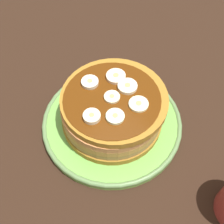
% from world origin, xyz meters
% --- Properties ---
extents(ground_plane, '(1.40, 1.40, 0.03)m').
position_xyz_m(ground_plane, '(0.00, 0.00, -0.01)').
color(ground_plane, black).
extents(plate, '(0.27, 0.27, 0.02)m').
position_xyz_m(plate, '(0.00, 0.00, 0.01)').
color(plate, '#72B74C').
rests_on(plate, ground_plane).
extents(pancake_stack, '(0.19, 0.20, 0.07)m').
position_xyz_m(pancake_stack, '(-0.00, 0.00, 0.05)').
color(pancake_stack, olive).
rests_on(pancake_stack, plate).
extents(banana_slice_0, '(0.03, 0.03, 0.01)m').
position_xyz_m(banana_slice_0, '(0.00, -0.00, 0.09)').
color(banana_slice_0, '#F2E7B5').
rests_on(banana_slice_0, pancake_stack).
extents(banana_slice_1, '(0.03, 0.03, 0.01)m').
position_xyz_m(banana_slice_1, '(0.00, 0.04, 0.09)').
color(banana_slice_1, '#F1E4C2').
rests_on(banana_slice_1, pancake_stack).
extents(banana_slice_2, '(0.03, 0.03, 0.01)m').
position_xyz_m(banana_slice_2, '(0.04, 0.02, 0.09)').
color(banana_slice_2, '#F7F2B9').
rests_on(banana_slice_2, pancake_stack).
extents(banana_slice_3, '(0.03, 0.03, 0.01)m').
position_xyz_m(banana_slice_3, '(-0.05, -0.01, 0.09)').
color(banana_slice_3, '#ECE2C3').
rests_on(banana_slice_3, pancake_stack).
extents(banana_slice_4, '(0.04, 0.04, 0.01)m').
position_xyz_m(banana_slice_4, '(-0.03, 0.04, 0.09)').
color(banana_slice_4, '#FCE1BC').
rests_on(banana_slice_4, pancake_stack).
extents(banana_slice_5, '(0.03, 0.03, 0.01)m').
position_xyz_m(banana_slice_5, '(0.03, -0.02, 0.09)').
color(banana_slice_5, '#EBF4C0').
rests_on(banana_slice_5, pancake_stack).
extents(banana_slice_6, '(0.03, 0.03, 0.01)m').
position_xyz_m(banana_slice_6, '(0.01, -0.05, 0.09)').
color(banana_slice_6, beige).
rests_on(banana_slice_6, pancake_stack).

